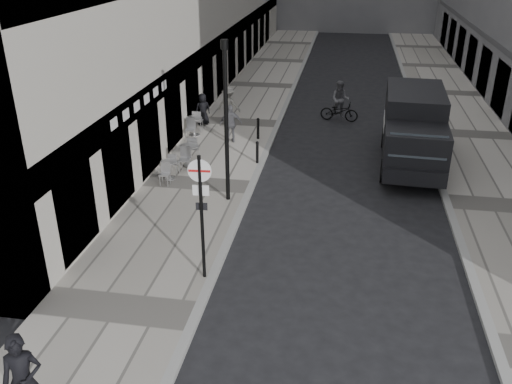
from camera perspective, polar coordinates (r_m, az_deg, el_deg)
sidewalk at (r=27.40m, az=-1.88°, el=7.30°), size 4.00×60.00×0.12m
far_sidewalk at (r=27.50m, az=21.32°, el=5.63°), size 4.00×60.00×0.12m
walking_man at (r=11.31m, az=-23.28°, el=-17.82°), size 0.86×0.73×2.00m
sign_post at (r=13.84m, az=-5.80°, el=-1.04°), size 0.61×0.11×3.52m
lamppost at (r=18.00m, az=-3.17°, el=8.06°), size 0.25×0.25×5.50m
bollard_near at (r=22.05m, az=0.13°, el=4.15°), size 0.12×0.12×0.86m
bollard_far at (r=24.80m, az=0.22°, el=6.63°), size 0.12×0.12×0.92m
panel_van at (r=22.77m, az=16.26°, el=6.70°), size 2.59×6.27×2.90m
cyclist at (r=27.98m, az=8.79°, el=8.98°), size 1.98×0.91×2.05m
pedestrian_a at (r=24.30m, az=-2.68°, el=7.21°), size 1.09×0.77×1.72m
pedestrian_b at (r=27.05m, az=-2.90°, el=9.15°), size 1.22×0.79×1.78m
pedestrian_c at (r=26.82m, az=-5.62°, el=8.66°), size 0.90×0.83×1.55m
cafe_table_near at (r=20.80m, az=-9.12°, el=2.46°), size 0.65×1.46×0.83m
cafe_table_mid at (r=21.94m, az=-7.04°, el=4.04°), size 0.77×1.74×0.99m
cafe_table_far at (r=25.40m, az=-6.53°, el=7.04°), size 0.78×1.76×1.00m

